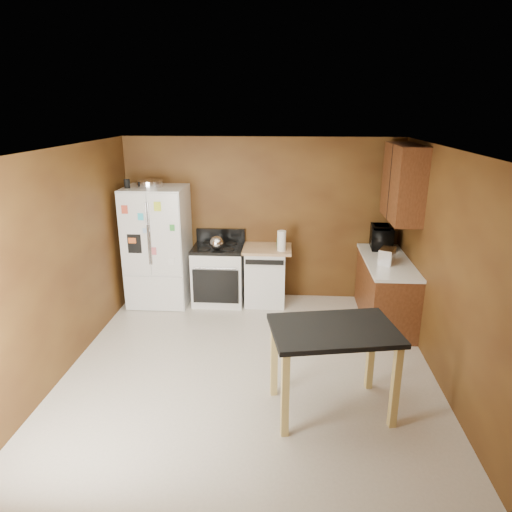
# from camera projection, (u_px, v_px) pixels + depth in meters

# --- Properties ---
(floor) EXTENTS (4.50, 4.50, 0.00)m
(floor) POSITION_uv_depth(u_px,v_px,m) (250.00, 369.00, 5.31)
(floor) COLOR beige
(floor) RESTS_ON ground
(ceiling) EXTENTS (4.50, 4.50, 0.00)m
(ceiling) POSITION_uv_depth(u_px,v_px,m) (249.00, 150.00, 4.54)
(ceiling) COLOR white
(ceiling) RESTS_ON ground
(wall_back) EXTENTS (4.20, 0.00, 4.20)m
(wall_back) POSITION_uv_depth(u_px,v_px,m) (262.00, 220.00, 7.06)
(wall_back) COLOR brown
(wall_back) RESTS_ON ground
(wall_front) EXTENTS (4.20, 0.00, 4.20)m
(wall_front) POSITION_uv_depth(u_px,v_px,m) (218.00, 390.00, 2.79)
(wall_front) COLOR brown
(wall_front) RESTS_ON ground
(wall_left) EXTENTS (0.00, 4.50, 4.50)m
(wall_left) POSITION_uv_depth(u_px,v_px,m) (61.00, 264.00, 5.07)
(wall_left) COLOR brown
(wall_left) RESTS_ON ground
(wall_right) EXTENTS (0.00, 4.50, 4.50)m
(wall_right) POSITION_uv_depth(u_px,v_px,m) (448.00, 273.00, 4.78)
(wall_right) COLOR brown
(wall_right) RESTS_ON ground
(roasting_pan) EXTENTS (0.37, 0.37, 0.09)m
(roasting_pan) POSITION_uv_depth(u_px,v_px,m) (150.00, 184.00, 6.64)
(roasting_pan) COLOR silver
(roasting_pan) RESTS_ON refrigerator
(pen_cup) EXTENTS (0.08, 0.08, 0.13)m
(pen_cup) POSITION_uv_depth(u_px,v_px,m) (127.00, 184.00, 6.54)
(pen_cup) COLOR black
(pen_cup) RESTS_ON refrigerator
(kettle) EXTENTS (0.21, 0.21, 0.21)m
(kettle) POSITION_uv_depth(u_px,v_px,m) (217.00, 243.00, 6.72)
(kettle) COLOR silver
(kettle) RESTS_ON gas_range
(paper_towel) EXTENTS (0.15, 0.15, 0.30)m
(paper_towel) POSITION_uv_depth(u_px,v_px,m) (282.00, 241.00, 6.69)
(paper_towel) COLOR white
(paper_towel) RESTS_ON dishwasher
(green_canister) EXTENTS (0.12, 0.12, 0.12)m
(green_canister) POSITION_uv_depth(u_px,v_px,m) (280.00, 243.00, 6.92)
(green_canister) COLOR #39944D
(green_canister) RESTS_ON dishwasher
(toaster) EXTENTS (0.27, 0.33, 0.21)m
(toaster) POSITION_uv_depth(u_px,v_px,m) (387.00, 256.00, 6.13)
(toaster) COLOR silver
(toaster) RESTS_ON right_cabinets
(microwave) EXTENTS (0.41, 0.58, 0.31)m
(microwave) POSITION_uv_depth(u_px,v_px,m) (381.00, 237.00, 6.83)
(microwave) COLOR black
(microwave) RESTS_ON right_cabinets
(refrigerator) EXTENTS (0.90, 0.80, 1.80)m
(refrigerator) POSITION_uv_depth(u_px,v_px,m) (158.00, 246.00, 6.91)
(refrigerator) COLOR white
(refrigerator) RESTS_ON ground
(gas_range) EXTENTS (0.76, 0.68, 1.10)m
(gas_range) POSITION_uv_depth(u_px,v_px,m) (219.00, 274.00, 7.04)
(gas_range) COLOR white
(gas_range) RESTS_ON ground
(dishwasher) EXTENTS (0.78, 0.63, 0.89)m
(dishwasher) POSITION_uv_depth(u_px,v_px,m) (265.00, 275.00, 7.02)
(dishwasher) COLOR white
(dishwasher) RESTS_ON ground
(right_cabinets) EXTENTS (0.63, 1.58, 2.45)m
(right_cabinets) POSITION_uv_depth(u_px,v_px,m) (391.00, 259.00, 6.31)
(right_cabinets) COLOR brown
(right_cabinets) RESTS_ON ground
(island) EXTENTS (1.31, 1.00, 0.91)m
(island) POSITION_uv_depth(u_px,v_px,m) (333.00, 341.00, 4.37)
(island) COLOR black
(island) RESTS_ON ground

